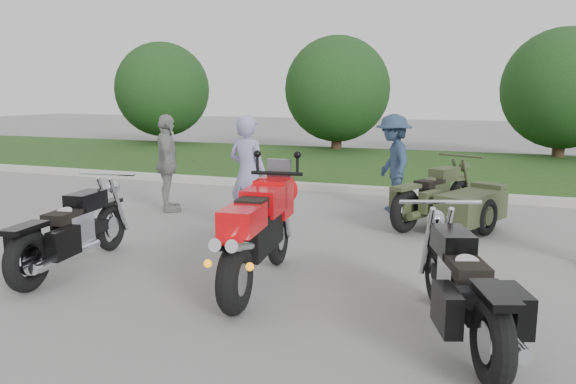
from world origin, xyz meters
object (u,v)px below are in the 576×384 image
(cruiser_left, at_px, (69,234))
(cruiser_sidecar, at_px, (454,203))
(person_denim, at_px, (393,163))
(person_back, at_px, (167,163))
(person_stripe, at_px, (248,174))
(cruiser_right, at_px, (464,292))
(sportbike_red, at_px, (258,230))

(cruiser_left, height_order, cruiser_sidecar, cruiser_sidecar)
(cruiser_left, bearing_deg, person_denim, 51.43)
(person_back, bearing_deg, person_stripe, -148.07)
(cruiser_left, relative_size, person_denim, 1.33)
(person_denim, height_order, person_back, person_denim)
(person_denim, relative_size, person_back, 1.00)
(cruiser_right, bearing_deg, sportbike_red, 143.90)
(cruiser_left, bearing_deg, person_stripe, 57.23)
(cruiser_left, relative_size, cruiser_right, 1.04)
(sportbike_red, height_order, cruiser_sidecar, sportbike_red)
(cruiser_right, bearing_deg, cruiser_sidecar, 75.95)
(cruiser_sidecar, bearing_deg, sportbike_red, -92.56)
(cruiser_sidecar, bearing_deg, cruiser_left, -113.21)
(sportbike_red, relative_size, person_back, 1.34)
(sportbike_red, distance_m, person_stripe, 2.48)
(sportbike_red, height_order, person_stripe, person_stripe)
(cruiser_right, relative_size, person_stripe, 1.25)
(cruiser_right, height_order, person_stripe, person_stripe)
(sportbike_red, bearing_deg, cruiser_left, 179.10)
(cruiser_sidecar, relative_size, person_stripe, 1.22)
(person_stripe, distance_m, person_back, 2.14)
(cruiser_left, distance_m, person_stripe, 2.75)
(person_back, bearing_deg, cruiser_sidecar, -119.29)
(cruiser_left, xyz_separation_m, person_back, (-0.79, 3.32, 0.41))
(cruiser_right, distance_m, cruiser_sidecar, 4.12)
(sportbike_red, relative_size, cruiser_right, 1.05)
(sportbike_red, height_order, cruiser_left, sportbike_red)
(cruiser_left, xyz_separation_m, person_denim, (2.90, 4.77, 0.41))
(cruiser_sidecar, bearing_deg, cruiser_right, -60.26)
(cruiser_sidecar, height_order, person_back, person_back)
(sportbike_red, relative_size, cruiser_left, 1.01)
(cruiser_sidecar, distance_m, person_stripe, 3.17)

